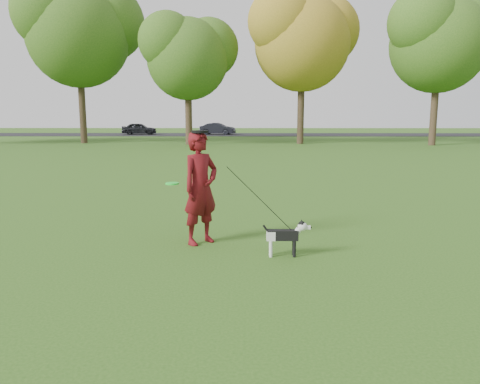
{
  "coord_description": "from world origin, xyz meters",
  "views": [
    {
      "loc": [
        -0.05,
        -7.79,
        2.3
      ],
      "look_at": [
        -0.13,
        0.05,
        0.95
      ],
      "focal_mm": 35.0,
      "sensor_mm": 36.0,
      "label": 1
    }
  ],
  "objects_px": {
    "man": "(201,188)",
    "car_left": "(139,129)",
    "dog": "(286,234)",
    "car_mid": "(218,129)"
  },
  "relations": [
    {
      "from": "man",
      "to": "dog",
      "type": "height_order",
      "value": "man"
    },
    {
      "from": "dog",
      "to": "car_left",
      "type": "bearing_deg",
      "value": 105.7
    },
    {
      "from": "man",
      "to": "car_left",
      "type": "bearing_deg",
      "value": 58.99
    },
    {
      "from": "man",
      "to": "car_left",
      "type": "xyz_separation_m",
      "value": [
        -9.95,
        39.77,
        -0.38
      ]
    },
    {
      "from": "man",
      "to": "car_left",
      "type": "relative_size",
      "value": 0.57
    },
    {
      "from": "car_left",
      "to": "dog",
      "type": "bearing_deg",
      "value": -165.07
    },
    {
      "from": "man",
      "to": "dog",
      "type": "bearing_deg",
      "value": -72.79
    },
    {
      "from": "dog",
      "to": "car_left",
      "type": "distance_m",
      "value": 42.1
    },
    {
      "from": "dog",
      "to": "car_mid",
      "type": "bearing_deg",
      "value": 94.82
    },
    {
      "from": "dog",
      "to": "car_left",
      "type": "xyz_separation_m",
      "value": [
        -11.39,
        40.53,
        0.25
      ]
    }
  ]
}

